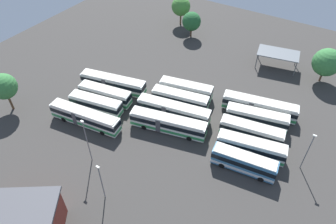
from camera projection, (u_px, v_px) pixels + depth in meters
ground_plane at (174, 118)px, 60.26m from camera, size 107.76×107.76×0.00m
bus_row0_slot0 at (85, 117)px, 57.91m from camera, size 14.43×4.33×3.34m
bus_row0_slot1 at (96, 104)px, 60.62m from camera, size 10.93×4.46×3.34m
bus_row0_slot2 at (105, 94)px, 62.87m from camera, size 11.24×4.34×3.34m
bus_row0_slot3 at (113, 83)px, 65.64m from camera, size 14.43×5.50×3.34m
bus_row1_slot1 at (168, 124)px, 56.64m from camera, size 14.43×5.63×3.34m
bus_row1_slot2 at (173, 110)px, 59.27m from camera, size 14.44×5.09×3.34m
bus_row1_slot3 at (180, 99)px, 61.75m from camera, size 11.65×4.61×3.34m
bus_row1_slot4 at (186, 90)px, 64.03m from camera, size 11.25×4.71×3.34m
bus_row2_slot0 at (244, 162)px, 50.09m from camera, size 10.71×3.74×3.34m
bus_row2_slot1 at (251, 147)px, 52.45m from camera, size 11.77×4.71×3.34m
bus_row2_slot2 at (252, 132)px, 55.12m from camera, size 11.45×4.27×3.34m
bus_row2_slot3 at (257, 118)px, 57.78m from camera, size 11.71×4.93×3.34m
bus_row2_slot4 at (259, 107)px, 60.11m from camera, size 14.44×5.29×3.34m
maintenance_shelter at (278, 54)px, 70.94m from camera, size 10.01×6.76×3.76m
lamp_post_near_entrance at (101, 181)px, 44.57m from camera, size 0.56×0.28×7.52m
lamp_post_far_corner at (87, 140)px, 49.28m from camera, size 0.56×0.28×9.25m
lamp_post_by_building at (308, 151)px, 48.55m from camera, size 0.56×0.28×7.86m
tree_south_edge at (192, 21)px, 81.05m from camera, size 4.92×4.92×6.81m
tree_northeast at (181, 6)px, 85.57m from camera, size 5.22×5.22×7.97m
tree_east_edge at (327, 62)px, 65.94m from camera, size 5.99×5.99×7.86m
tree_west_edge at (4, 87)px, 58.52m from camera, size 5.02×5.02×8.16m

